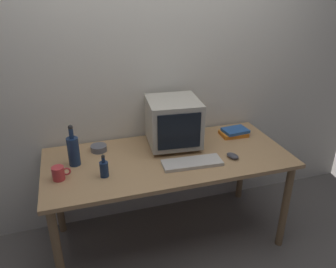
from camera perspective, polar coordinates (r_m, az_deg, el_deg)
The scene contains 11 objects.
ground_plane at distance 2.89m, azimuth 0.00°, elevation -17.10°, with size 6.00×6.00×0.00m, color slate.
back_wall at distance 2.67m, azimuth -2.95°, elevation 10.12°, with size 4.00×0.08×2.50m, color silver.
desk at distance 2.48m, azimuth 0.00°, elevation -5.48°, with size 1.77×0.80×0.76m.
crt_monitor at distance 2.53m, azimuth 0.90°, elevation 2.02°, with size 0.41×0.42×0.37m.
keyboard at distance 2.34m, azimuth 4.14°, elevation -4.93°, with size 0.42×0.15×0.02m, color beige.
computer_mouse at distance 2.46m, azimuth 10.98°, elevation -3.69°, with size 0.06×0.10×0.04m, color #3F3F47.
bottle_tall at distance 2.38m, azimuth -15.86°, elevation -2.66°, with size 0.08×0.08×0.30m.
bottle_short at distance 2.22m, azimuth -10.87°, elevation -5.80°, with size 0.06×0.06×0.16m.
book_stack at distance 2.81m, azimuth 11.26°, elevation 0.30°, with size 0.23×0.16×0.05m.
mug at distance 2.27m, azimuth -18.16°, elevation -6.38°, with size 0.12×0.08×0.09m.
cd_spindle at distance 2.56m, azimuth -11.75°, elevation -2.39°, with size 0.12×0.12×0.04m, color #595B66.
Camera 1 is at (-0.63, -2.05, 1.94)m, focal length 35.67 mm.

